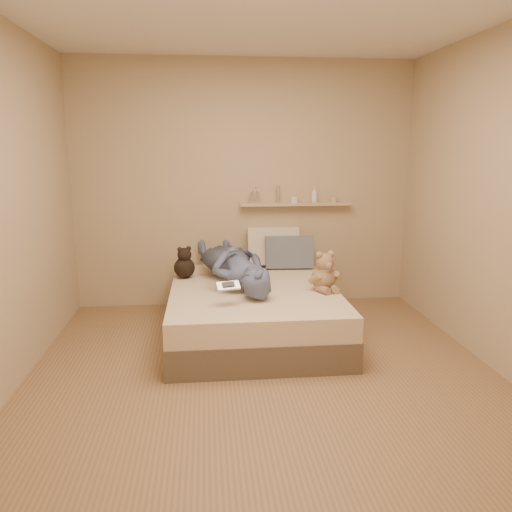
{
  "coord_description": "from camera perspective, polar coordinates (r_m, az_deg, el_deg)",
  "views": [
    {
      "loc": [
        -0.42,
        -3.44,
        1.7
      ],
      "look_at": [
        0.0,
        0.65,
        0.8
      ],
      "focal_mm": 35.0,
      "sensor_mm": 36.0,
      "label": 1
    }
  ],
  "objects": [
    {
      "name": "bed",
      "position": [
        4.64,
        -0.35,
        -6.23
      ],
      "size": [
        1.5,
        1.9,
        0.45
      ],
      "color": "brown",
      "rests_on": "floor"
    },
    {
      "name": "wall_shelf",
      "position": [
        5.4,
        4.55,
        5.93
      ],
      "size": [
        1.2,
        0.12,
        0.03
      ],
      "primitive_type": "cube",
      "color": "tan",
      "rests_on": "wall_back"
    },
    {
      "name": "shelf_bottles",
      "position": [
        5.38,
        3.59,
        6.86
      ],
      "size": [
        0.95,
        0.11,
        0.19
      ],
      "color": "silver",
      "rests_on": "wall_shelf"
    },
    {
      "name": "room",
      "position": [
        3.49,
        1.09,
        5.75
      ],
      "size": [
        3.8,
        3.8,
        3.8
      ],
      "color": "#896547",
      "rests_on": "ground"
    },
    {
      "name": "dark_plush",
      "position": [
        4.89,
        -8.19,
        -0.95
      ],
      "size": [
        0.2,
        0.2,
        0.31
      ],
      "color": "black",
      "rests_on": "bed"
    },
    {
      "name": "game_console",
      "position": [
        4.0,
        -3.19,
        -3.41
      ],
      "size": [
        0.2,
        0.12,
        0.06
      ],
      "color": "silver",
      "rests_on": "bed"
    },
    {
      "name": "teddy_bear",
      "position": [
        4.46,
        7.82,
        -2.07
      ],
      "size": [
        0.29,
        0.29,
        0.36
      ],
      "color": "#927150",
      "rests_on": "bed"
    },
    {
      "name": "pillow_grey",
      "position": [
        5.25,
        3.81,
        0.44
      ],
      "size": [
        0.51,
        0.23,
        0.36
      ],
      "primitive_type": "cube",
      "rotation": [
        -0.19,
        0.0,
        -0.06
      ],
      "color": "slate",
      "rests_on": "bed"
    },
    {
      "name": "person",
      "position": [
        4.71,
        -2.64,
        -0.83
      ],
      "size": [
        0.88,
        1.58,
        0.36
      ],
      "primitive_type": "imported",
      "rotation": [
        0.0,
        0.0,
        3.38
      ],
      "color": "#4C5178",
      "rests_on": "bed"
    },
    {
      "name": "pillow_cream",
      "position": [
        5.36,
        1.98,
        1.03
      ],
      "size": [
        0.55,
        0.29,
        0.43
      ],
      "primitive_type": "cube",
      "rotation": [
        -0.34,
        0.0,
        0.0
      ],
      "color": "beige",
      "rests_on": "bed"
    }
  ]
}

